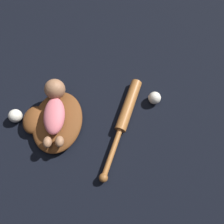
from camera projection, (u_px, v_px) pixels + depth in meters
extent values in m
plane|color=black|center=(61.00, 115.00, 1.24)|extent=(6.00, 6.00, 0.00)
ellipsoid|color=brown|center=(58.00, 121.00, 1.18)|extent=(0.44, 0.39, 0.08)
ellipsoid|color=brown|center=(34.00, 120.00, 1.19)|extent=(0.20, 0.18, 0.08)
ellipsoid|color=#D16670|center=(54.00, 116.00, 1.11)|extent=(0.23, 0.17, 0.07)
sphere|color=#936647|center=(55.00, 89.00, 1.16)|extent=(0.11, 0.11, 0.11)
ellipsoid|color=#936647|center=(47.00, 142.00, 1.07)|extent=(0.07, 0.06, 0.04)
ellipsoid|color=#936647|center=(60.00, 141.00, 1.07)|extent=(0.07, 0.06, 0.04)
cylinder|color=#9E602D|center=(129.00, 105.00, 1.23)|extent=(0.29, 0.25, 0.06)
cylinder|color=#9E602D|center=(112.00, 153.00, 1.12)|extent=(0.22, 0.19, 0.03)
sphere|color=brown|center=(103.00, 178.00, 1.06)|extent=(0.04, 0.04, 0.04)
sphere|color=silver|center=(155.00, 98.00, 1.25)|extent=(0.07, 0.07, 0.07)
sphere|color=silver|center=(15.00, 116.00, 1.20)|extent=(0.07, 0.07, 0.07)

